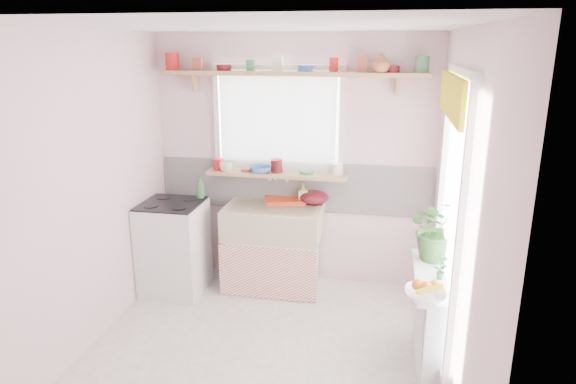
# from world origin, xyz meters

# --- Properties ---
(room) EXTENTS (3.20, 3.20, 3.20)m
(room) POSITION_xyz_m (0.66, 0.86, 1.37)
(room) COLOR white
(room) RESTS_ON ground
(sink_unit) EXTENTS (0.95, 0.65, 1.11)m
(sink_unit) POSITION_xyz_m (-0.15, 1.29, 0.43)
(sink_unit) COLOR white
(sink_unit) RESTS_ON ground
(cooker) EXTENTS (0.58, 0.58, 0.93)m
(cooker) POSITION_xyz_m (-1.10, 1.05, 0.46)
(cooker) COLOR white
(cooker) RESTS_ON ground
(radiator_ledge) EXTENTS (0.22, 0.95, 0.78)m
(radiator_ledge) POSITION_xyz_m (1.30, 0.20, 0.40)
(radiator_ledge) COLOR white
(radiator_ledge) RESTS_ON ground
(windowsill) EXTENTS (1.40, 0.22, 0.04)m
(windowsill) POSITION_xyz_m (-0.15, 1.48, 1.14)
(windowsill) COLOR tan
(windowsill) RESTS_ON room
(pine_shelf) EXTENTS (2.52, 0.24, 0.04)m
(pine_shelf) POSITION_xyz_m (0.00, 1.47, 2.12)
(pine_shelf) COLOR tan
(pine_shelf) RESTS_ON room
(shelf_crockery) EXTENTS (2.47, 0.11, 0.12)m
(shelf_crockery) POSITION_xyz_m (-0.02, 1.47, 2.19)
(shelf_crockery) COLOR red
(shelf_crockery) RESTS_ON pine_shelf
(sill_crockery) EXTENTS (1.35, 0.11, 0.12)m
(sill_crockery) POSITION_xyz_m (-0.15, 1.48, 1.22)
(sill_crockery) COLOR red
(sill_crockery) RESTS_ON windowsill
(dish_tray) EXTENTS (0.46, 0.39, 0.04)m
(dish_tray) POSITION_xyz_m (-0.07, 1.50, 0.87)
(dish_tray) COLOR red
(dish_tray) RESTS_ON sink_unit
(colander) EXTENTS (0.37, 0.37, 0.13)m
(colander) POSITION_xyz_m (0.22, 1.50, 0.92)
(colander) COLOR maroon
(colander) RESTS_ON sink_unit
(jade_plant) EXTENTS (0.55, 0.51, 0.51)m
(jade_plant) POSITION_xyz_m (1.33, 0.50, 1.03)
(jade_plant) COLOR #346026
(jade_plant) RESTS_ON radiator_ledge
(fruit_bowl) EXTENTS (0.28, 0.28, 0.07)m
(fruit_bowl) POSITION_xyz_m (1.21, -0.20, 0.81)
(fruit_bowl) COLOR silver
(fruit_bowl) RESTS_ON radiator_ledge
(herb_pot) EXTENTS (0.11, 0.08, 0.19)m
(herb_pot) POSITION_xyz_m (1.33, 0.13, 0.87)
(herb_pot) COLOR #2B6B2D
(herb_pot) RESTS_ON radiator_ledge
(soap_bottle_sink) EXTENTS (0.10, 0.11, 0.21)m
(soap_bottle_sink) POSITION_xyz_m (0.11, 1.50, 0.95)
(soap_bottle_sink) COLOR #CBDC62
(soap_bottle_sink) RESTS_ON sink_unit
(sill_cup) EXTENTS (0.15, 0.15, 0.10)m
(sill_cup) POSITION_xyz_m (-0.66, 1.42, 1.21)
(sill_cup) COLOR beige
(sill_cup) RESTS_ON windowsill
(sill_bowl) EXTENTS (0.24, 0.24, 0.07)m
(sill_bowl) POSITION_xyz_m (-0.30, 1.42, 1.19)
(sill_bowl) COLOR #3871B8
(sill_bowl) RESTS_ON windowsill
(shelf_vase) EXTENTS (0.20, 0.20, 0.17)m
(shelf_vase) POSITION_xyz_m (0.82, 1.41, 2.22)
(shelf_vase) COLOR #B26636
(shelf_vase) RESTS_ON pine_shelf
(cooker_bottle) EXTENTS (0.11, 0.12, 0.23)m
(cooker_bottle) POSITION_xyz_m (-0.88, 1.27, 1.03)
(cooker_bottle) COLOR #39733B
(cooker_bottle) RESTS_ON cooker
(fruit) EXTENTS (0.20, 0.14, 0.10)m
(fruit) POSITION_xyz_m (1.22, -0.19, 0.87)
(fruit) COLOR orange
(fruit) RESTS_ON fruit_bowl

